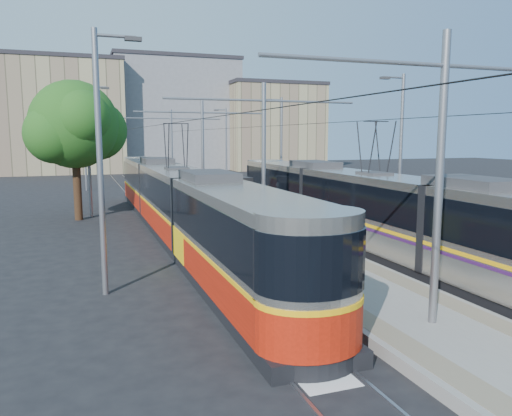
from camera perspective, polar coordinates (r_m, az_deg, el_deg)
name	(u,v)px	position (r m, az deg, el deg)	size (l,w,h in m)	color
ground	(350,288)	(16.66, 10.65, -8.99)	(160.00, 160.00, 0.00)	black
platform	(215,211)	(32.12, -4.75, -0.33)	(4.00, 50.00, 0.30)	gray
tactile_strip_left	(192,210)	(31.76, -7.29, -0.18)	(0.70, 50.00, 0.01)	gray
tactile_strip_right	(236,207)	(32.49, -2.29, 0.07)	(0.70, 50.00, 0.01)	gray
rails	(215,213)	(32.14, -4.75, -0.57)	(8.71, 70.00, 0.03)	gray
track_arrow	(283,337)	(12.60, 3.09, -14.56)	(1.20, 5.00, 0.01)	silver
tram_left	(177,202)	(24.84, -8.97, 0.73)	(2.43, 31.78, 5.50)	black
tram_right	(373,208)	(21.73, 13.24, -0.03)	(2.43, 28.05, 5.50)	black
catenary	(226,143)	(29.03, -3.40, 7.45)	(9.20, 70.00, 7.00)	gray
street_lamps	(199,147)	(35.66, -6.50, 6.99)	(15.18, 38.22, 8.00)	gray
shelter	(245,195)	(29.74, -1.28, 1.54)	(0.83, 1.11, 2.19)	black
tree	(80,126)	(31.11, -19.45, 8.79)	(5.57, 5.15, 8.09)	#382314
building_left	(61,116)	(73.79, -21.38, 9.72)	(16.32, 12.24, 15.18)	tan
building_centre	(173,115)	(79.06, -9.46, 10.48)	(18.36, 14.28, 16.45)	gray
building_right	(272,126)	(77.05, 1.82, 9.31)	(14.28, 10.20, 12.86)	tan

